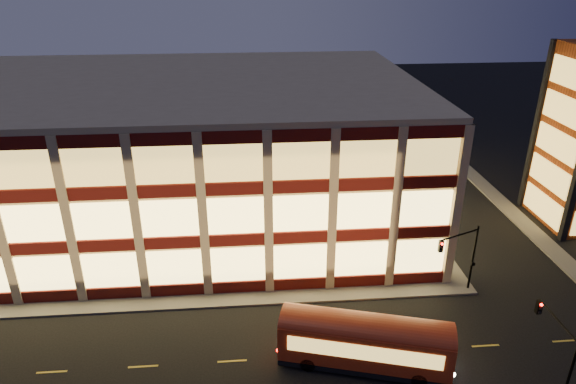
{
  "coord_description": "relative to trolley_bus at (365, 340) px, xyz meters",
  "views": [
    {
      "loc": [
        5.51,
        -33.41,
        25.14
      ],
      "look_at": [
        9.04,
        8.0,
        6.22
      ],
      "focal_mm": 32.0,
      "sensor_mm": 36.0,
      "label": 1
    }
  ],
  "objects": [
    {
      "name": "ground",
      "position": [
        -12.89,
        7.05,
        -2.12
      ],
      "size": [
        200.0,
        200.0,
        0.0
      ],
      "primitive_type": "plane",
      "color": "black",
      "rests_on": "ground"
    },
    {
      "name": "sidewalk_office_south",
      "position": [
        -15.89,
        8.05,
        -2.05
      ],
      "size": [
        54.0,
        2.0,
        0.15
      ],
      "primitive_type": "cube",
      "color": "#514F4C",
      "rests_on": "ground"
    },
    {
      "name": "sidewalk_office_east",
      "position": [
        10.11,
        24.05,
        -2.05
      ],
      "size": [
        2.0,
        30.0,
        0.15
      ],
      "primitive_type": "cube",
      "color": "#514F4C",
      "rests_on": "ground"
    },
    {
      "name": "sidewalk_tower_west",
      "position": [
        21.11,
        24.05,
        -2.05
      ],
      "size": [
        2.0,
        30.0,
        0.15
      ],
      "primitive_type": "cube",
      "color": "#514F4C",
      "rests_on": "ground"
    },
    {
      "name": "office_building",
      "position": [
        -15.8,
        23.96,
        5.13
      ],
      "size": [
        50.45,
        30.45,
        14.5
      ],
      "color": "tan",
      "rests_on": "ground"
    },
    {
      "name": "traffic_signal_far",
      "position": [
        9.32,
        7.29,
        1.99
      ],
      "size": [
        3.79,
        1.87,
        6.0
      ],
      "color": "black",
      "rests_on": "ground"
    },
    {
      "name": "traffic_signal_near",
      "position": [
        10.61,
        -3.98,
        2.01
      ],
      "size": [
        0.32,
        4.45,
        6.0
      ],
      "color": "black",
      "rests_on": "ground"
    },
    {
      "name": "trolley_bus",
      "position": [
        0.0,
        0.0,
        0.0
      ],
      "size": [
        11.64,
        5.83,
        3.83
      ],
      "rotation": [
        0.0,
        0.0,
        -0.28
      ],
      "color": "#992108",
      "rests_on": "ground"
    }
  ]
}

